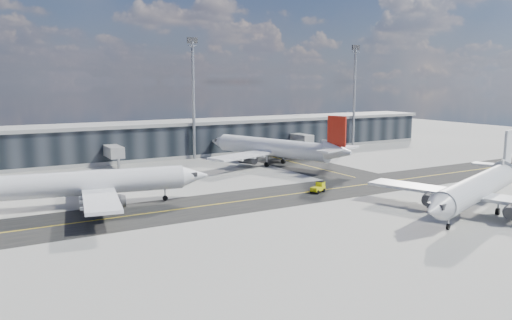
# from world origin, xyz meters

# --- Properties ---
(ground) EXTENTS (300.00, 300.00, 0.00)m
(ground) POSITION_xyz_m (0.00, 0.00, 0.00)
(ground) COLOR gray
(ground) RESTS_ON ground
(taxiway_lanes) EXTENTS (180.00, 63.00, 0.03)m
(taxiway_lanes) POSITION_xyz_m (3.91, 10.74, 0.01)
(taxiway_lanes) COLOR black
(taxiway_lanes) RESTS_ON ground
(terminal_concourse) EXTENTS (152.00, 19.80, 8.80)m
(terminal_concourse) POSITION_xyz_m (0.04, 54.93, 4.09)
(terminal_concourse) COLOR black
(terminal_concourse) RESTS_ON ground
(floodlight_masts) EXTENTS (102.50, 0.70, 28.90)m
(floodlight_masts) POSITION_xyz_m (0.00, 48.00, 15.61)
(floodlight_masts) COLOR gray
(floodlight_masts) RESTS_ON ground
(airliner_af) EXTENTS (36.76, 31.49, 10.90)m
(airliner_af) POSITION_xyz_m (-32.32, 12.17, 3.60)
(airliner_af) COLOR white
(airliner_af) RESTS_ON ground
(airliner_redtail) EXTENTS (33.47, 38.76, 11.80)m
(airliner_redtail) POSITION_xyz_m (11.95, 30.63, 3.90)
(airliner_redtail) COLOR white
(airliner_redtail) RESTS_ON ground
(airliner_near) EXTENTS (35.38, 30.57, 10.80)m
(airliner_near) POSITION_xyz_m (15.57, -18.86, 3.57)
(airliner_near) COLOR #BABDBF
(airliner_near) RESTS_ON ground
(baggage_tug) EXTENTS (3.12, 2.29, 1.77)m
(baggage_tug) POSITION_xyz_m (3.69, 2.95, 0.89)
(baggage_tug) COLOR yellow
(baggage_tug) RESTS_ON ground
(service_van) EXTENTS (5.20, 5.99, 1.53)m
(service_van) POSITION_xyz_m (18.78, 41.28, 0.77)
(service_van) COLOR white
(service_van) RESTS_ON ground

